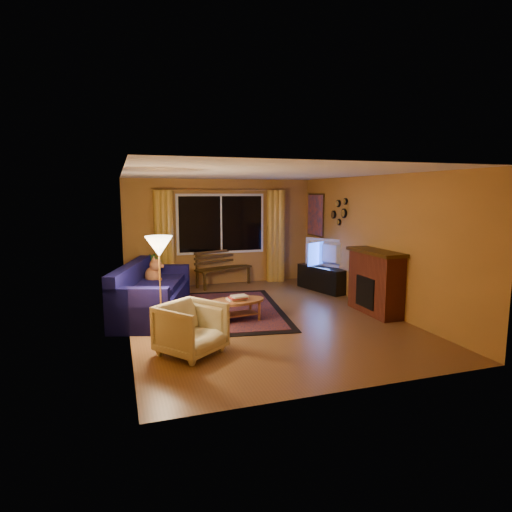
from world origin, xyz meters
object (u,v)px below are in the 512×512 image
object	(u,v)px
bench	(224,277)
armchair	(191,326)
coffee_table	(236,310)
sofa	(153,290)
floor_lamp	(160,288)
tv_console	(323,278)

from	to	relation	value
bench	armchair	xyz separation A→B (m)	(-1.46, -4.09, 0.18)
coffee_table	sofa	bearing A→B (deg)	149.05
bench	floor_lamp	world-z (taller)	floor_lamp
armchair	tv_console	size ratio (longest dim) A/B	0.60
sofa	coffee_table	bearing A→B (deg)	-13.40
floor_lamp	tv_console	size ratio (longest dim) A/B	1.21
sofa	floor_lamp	bearing A→B (deg)	-72.08
floor_lamp	coffee_table	xyz separation A→B (m)	(1.31, 0.53, -0.59)
armchair	coffee_table	world-z (taller)	armchair
bench	coffee_table	world-z (taller)	bench
tv_console	armchair	bearing A→B (deg)	-154.98
floor_lamp	tv_console	xyz separation A→B (m)	(3.79, 2.18, -0.51)
bench	sofa	world-z (taller)	sofa
armchair	coffee_table	bearing A→B (deg)	14.72
sofa	tv_console	distance (m)	3.90
bench	coffee_table	size ratio (longest dim) A/B	1.37
floor_lamp	tv_console	distance (m)	4.41
armchair	coffee_table	xyz separation A→B (m)	(0.99, 1.27, -0.20)
armchair	coffee_table	distance (m)	1.62
bench	coffee_table	bearing A→B (deg)	-120.42
sofa	tv_console	world-z (taller)	sofa
bench	sofa	size ratio (longest dim) A/B	0.61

